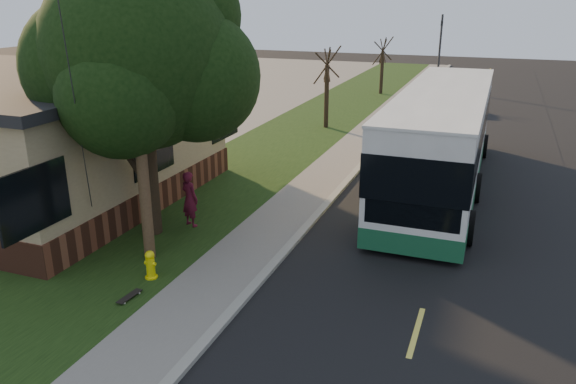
# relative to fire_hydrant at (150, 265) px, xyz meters

# --- Properties ---
(ground) EXTENTS (120.00, 120.00, 0.00)m
(ground) POSITION_rel_fire_hydrant_xyz_m (2.60, 0.00, -0.43)
(ground) COLOR black
(ground) RESTS_ON ground
(road) EXTENTS (8.00, 80.00, 0.01)m
(road) POSITION_rel_fire_hydrant_xyz_m (6.60, 10.00, -0.43)
(road) COLOR black
(road) RESTS_ON ground
(curb) EXTENTS (0.25, 80.00, 0.12)m
(curb) POSITION_rel_fire_hydrant_xyz_m (2.60, 10.00, -0.37)
(curb) COLOR gray
(curb) RESTS_ON ground
(sidewalk) EXTENTS (2.00, 80.00, 0.08)m
(sidewalk) POSITION_rel_fire_hydrant_xyz_m (1.60, 10.00, -0.39)
(sidewalk) COLOR slate
(sidewalk) RESTS_ON ground
(grass_verge) EXTENTS (5.00, 80.00, 0.07)m
(grass_verge) POSITION_rel_fire_hydrant_xyz_m (-1.90, 10.00, -0.40)
(grass_verge) COLOR black
(grass_verge) RESTS_ON ground
(building_lot) EXTENTS (15.00, 80.00, 0.04)m
(building_lot) POSITION_rel_fire_hydrant_xyz_m (-11.90, 10.00, -0.41)
(building_lot) COLOR slate
(building_lot) RESTS_ON ground
(fire_hydrant) EXTENTS (0.32, 0.32, 0.74)m
(fire_hydrant) POSITION_rel_fire_hydrant_xyz_m (0.00, 0.00, 0.00)
(fire_hydrant) COLOR yellow
(fire_hydrant) RESTS_ON grass_verge
(utility_pole) EXTENTS (2.86, 3.21, 9.07)m
(utility_pole) POSITION_rel_fire_hydrant_xyz_m (-0.71, 0.99, 4.20)
(utility_pole) COLOR #473321
(utility_pole) RESTS_ON ground
(leafy_tree) EXTENTS (6.30, 6.00, 7.80)m
(leafy_tree) POSITION_rel_fire_hydrant_xyz_m (-1.57, 2.65, 4.73)
(leafy_tree) COLOR black
(leafy_tree) RESTS_ON grass_verge
(bare_tree_near) EXTENTS (1.38, 1.21, 4.31)m
(bare_tree_near) POSITION_rel_fire_hydrant_xyz_m (-0.90, 18.00, 1.72)
(bare_tree_near) COLOR black
(bare_tree_near) RESTS_ON grass_verge
(bare_tree_far) EXTENTS (1.38, 1.21, 4.03)m
(bare_tree_far) POSITION_rel_fire_hydrant_xyz_m (-0.40, 30.00, 1.57)
(bare_tree_far) COLOR black
(bare_tree_far) RESTS_ON grass_verge
(traffic_signal) EXTENTS (0.18, 0.22, 5.50)m
(traffic_signal) POSITION_rel_fire_hydrant_xyz_m (3.10, 34.00, 2.73)
(traffic_signal) COLOR #2D2D30
(traffic_signal) RESTS_ON ground
(transit_bus) EXTENTS (3.11, 13.48, 3.64)m
(transit_bus) POSITION_rel_fire_hydrant_xyz_m (5.90, 9.98, 1.51)
(transit_bus) COLOR silver
(transit_bus) RESTS_ON ground
(skateboarder) EXTENTS (0.74, 0.61, 1.74)m
(skateboarder) POSITION_rel_fire_hydrant_xyz_m (-0.79, 3.36, 0.51)
(skateboarder) COLOR #531023
(skateboarder) RESTS_ON grass_verge
(skateboard_main) EXTENTS (0.24, 0.75, 0.07)m
(skateboard_main) POSITION_rel_fire_hydrant_xyz_m (0.10, -1.06, -0.31)
(skateboard_main) COLOR black
(skateboard_main) RESTS_ON grass_verge
(dumpster) EXTENTS (1.61, 1.37, 1.26)m
(dumpster) POSITION_rel_fire_hydrant_xyz_m (-5.47, 6.11, 0.24)
(dumpster) COLOR black
(dumpster) RESTS_ON building_lot
(distant_car) EXTENTS (2.15, 4.73, 1.57)m
(distant_car) POSITION_rel_fire_hydrant_xyz_m (4.19, 25.63, 0.35)
(distant_car) COLOR black
(distant_car) RESTS_ON ground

